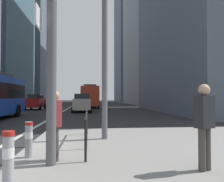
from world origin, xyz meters
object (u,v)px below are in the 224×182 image
object	(u,v)px
car_oncoming_mid	(36,102)
bollard_left	(8,157)
city_bus_red_receding	(90,95)
bollard_right	(29,138)
car_receding_far	(82,103)
pedestrian_walking	(55,122)
pedestrian_waiting	(204,122)
car_receding_near	(89,99)

from	to	relation	value
car_oncoming_mid	bollard_left	world-z (taller)	car_oncoming_mid
city_bus_red_receding	bollard_right	size ratio (longest dim) A/B	13.12
car_receding_far	pedestrian_walking	size ratio (longest dim) A/B	2.67
bollard_left	pedestrian_walking	world-z (taller)	pedestrian_walking
city_bus_red_receding	bollard_right	distance (m)	31.06
city_bus_red_receding	bollard_left	distance (m)	33.05
car_oncoming_mid	pedestrian_waiting	world-z (taller)	car_oncoming_mid
car_receding_far	bollard_right	size ratio (longest dim) A/B	4.99
car_receding_near	pedestrian_waiting	distance (m)	53.21
city_bus_red_receding	pedestrian_walking	world-z (taller)	city_bus_red_receding
car_receding_far	bollard_left	xyz separation A→B (m)	(-0.59, -21.14, -0.32)
car_oncoming_mid	pedestrian_waiting	distance (m)	27.72
bollard_left	bollard_right	xyz separation A→B (m)	(-0.17, 2.00, -0.03)
car_receding_far	car_receding_near	bearing A→B (deg)	88.61
city_bus_red_receding	car_oncoming_mid	xyz separation A→B (m)	(-6.99, -6.24, -0.85)
pedestrian_walking	bollard_left	bearing A→B (deg)	-107.37
car_receding_near	car_receding_far	world-z (taller)	same
city_bus_red_receding	car_receding_near	distance (m)	20.77
car_oncoming_mid	bollard_left	size ratio (longest dim) A/B	4.64
city_bus_red_receding	pedestrian_walking	size ratio (longest dim) A/B	7.00
car_receding_near	bollard_right	world-z (taller)	car_receding_near
city_bus_red_receding	pedestrian_waiting	world-z (taller)	city_bus_red_receding
city_bus_red_receding	pedestrian_waiting	size ratio (longest dim) A/B	6.52
city_bus_red_receding	pedestrian_walking	bearing A→B (deg)	-91.85
bollard_left	bollard_right	world-z (taller)	bollard_left
car_receding_near	car_receding_far	distance (m)	32.61
car_receding_near	city_bus_red_receding	bearing A→B (deg)	-89.61
bollard_left	city_bus_red_receding	bearing A→B (deg)	87.35
car_receding_near	bollard_right	bearing A→B (deg)	-91.72
car_receding_far	bollard_right	xyz separation A→B (m)	(-0.76, -19.14, -0.35)
bollard_left	pedestrian_waiting	distance (m)	3.75
car_oncoming_mid	car_receding_far	distance (m)	8.25
car_receding_far	bollard_right	distance (m)	19.16
bollard_left	car_receding_far	bearing A→B (deg)	88.40
city_bus_red_receding	pedestrian_waiting	xyz separation A→B (m)	(2.15, -32.40, -0.70)
car_receding_near	car_receding_far	xyz separation A→B (m)	(-0.79, -32.60, -0.00)
city_bus_red_receding	car_oncoming_mid	distance (m)	9.40
car_receding_near	bollard_left	world-z (taller)	car_receding_near
city_bus_red_receding	car_oncoming_mid	size ratio (longest dim) A/B	2.64
pedestrian_walking	car_receding_near	bearing A→B (deg)	89.05
city_bus_red_receding	car_receding_far	xyz separation A→B (m)	(-0.93, -11.85, -0.85)
car_receding_near	pedestrian_waiting	world-z (taller)	car_receding_near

